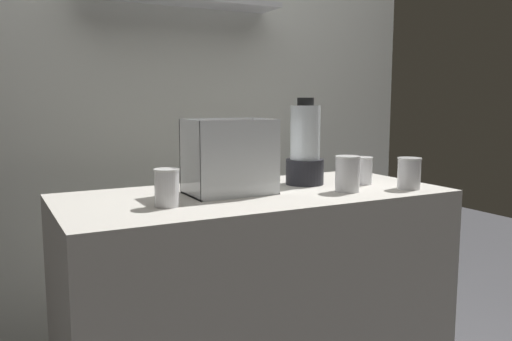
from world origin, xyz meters
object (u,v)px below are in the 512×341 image
Objects in this scene: blender_pitcher at (305,149)px; juice_cup_orange_far_left at (167,190)px; juice_cup_mango_right at (409,175)px; carrot_display_bin at (229,170)px; juice_cup_pomegranate_left at (347,175)px; juice_cup_mango_middle at (363,172)px.

blender_pitcher is 2.85× the size of juice_cup_orange_far_left.
juice_cup_mango_right is (0.29, -0.27, -0.09)m from blender_pitcher.
blender_pitcher is (0.35, 0.05, 0.06)m from carrot_display_bin.
juice_cup_orange_far_left is (-0.62, -0.17, -0.09)m from blender_pitcher.
juice_cup_orange_far_left is at bearing 173.58° from juice_cup_mango_right.
juice_cup_mango_right is at bearing -6.42° from juice_cup_orange_far_left.
juice_cup_pomegranate_left is (0.40, -0.16, -0.02)m from carrot_display_bin.
juice_cup_pomegranate_left is 0.20m from juice_cup_mango_middle.
carrot_display_bin reaches higher than juice_cup_pomegranate_left.
juice_cup_orange_far_left is 0.67m from juice_cup_pomegranate_left.
blender_pitcher is at bearing 15.24° from juice_cup_orange_far_left.
juice_cup_mango_middle is (0.21, -0.10, -0.09)m from blender_pitcher.
carrot_display_bin is at bearing 23.84° from juice_cup_orange_far_left.
juice_cup_mango_middle is (0.16, 0.11, -0.01)m from juice_cup_pomegranate_left.
juice_cup_pomegranate_left is 1.11× the size of juice_cup_mango_right.
juice_cup_mango_right is at bearing -13.42° from juice_cup_pomegranate_left.
juice_cup_mango_middle is at bearing -26.10° from blender_pitcher.
carrot_display_bin is 0.30m from juice_cup_orange_far_left.
juice_cup_mango_middle is at bearing 4.67° from juice_cup_orange_far_left.
blender_pitcher is at bearing 8.10° from carrot_display_bin.
blender_pitcher is 0.23m from juice_cup_pomegranate_left.
juice_cup_orange_far_left is 0.83m from juice_cup_mango_middle.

